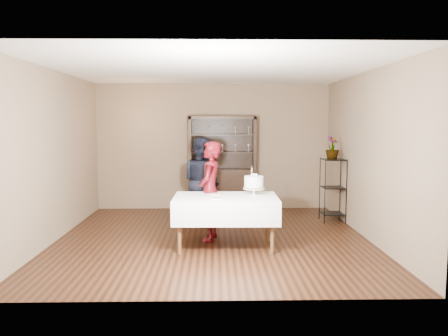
{
  "coord_description": "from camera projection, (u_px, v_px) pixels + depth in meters",
  "views": [
    {
      "loc": [
        0.03,
        -6.94,
        1.88
      ],
      "look_at": [
        0.19,
        0.1,
        1.14
      ],
      "focal_mm": 35.0,
      "sensor_mm": 36.0,
      "label": 1
    }
  ],
  "objects": [
    {
      "name": "cake_table",
      "position": [
        226.0,
        208.0,
        6.55
      ],
      "size": [
        1.56,
        0.98,
        0.77
      ],
      "rotation": [
        0.0,
        0.0,
        -0.02
      ],
      "color": "silver",
      "rests_on": "floor"
    },
    {
      "name": "plate_near",
      "position": [
        217.0,
        198.0,
        6.33
      ],
      "size": [
        0.21,
        0.21,
        0.01
      ],
      "primitive_type": "cylinder",
      "rotation": [
        0.0,
        0.0,
        0.09
      ],
      "color": "white",
      "rests_on": "cake_table"
    },
    {
      "name": "wall_left",
      "position": [
        55.0,
        156.0,
        6.9
      ],
      "size": [
        0.02,
        5.0,
        2.7
      ],
      "primitive_type": "cube",
      "color": "#77604C",
      "rests_on": "floor"
    },
    {
      "name": "china_hutch",
      "position": [
        222.0,
        180.0,
        9.27
      ],
      "size": [
        1.4,
        0.48,
        2.0
      ],
      "color": "black",
      "rests_on": "floor"
    },
    {
      "name": "cake",
      "position": [
        254.0,
        183.0,
        6.66
      ],
      "size": [
        0.38,
        0.38,
        0.45
      ],
      "rotation": [
        0.0,
        0.0,
        -0.37
      ],
      "color": "white",
      "rests_on": "cake_table"
    },
    {
      "name": "woman",
      "position": [
        210.0,
        191.0,
        6.93
      ],
      "size": [
        0.47,
        0.63,
        1.58
      ],
      "primitive_type": "imported",
      "rotation": [
        0.0,
        0.0,
        -1.74
      ],
      "color": "#34040C",
      "rests_on": "floor"
    },
    {
      "name": "plate_far",
      "position": [
        215.0,
        194.0,
        6.69
      ],
      "size": [
        0.23,
        0.23,
        0.01
      ],
      "primitive_type": "cylinder",
      "rotation": [
        0.0,
        0.0,
        -0.4
      ],
      "color": "white",
      "rests_on": "cake_table"
    },
    {
      "name": "man",
      "position": [
        202.0,
        181.0,
        8.0
      ],
      "size": [
        0.98,
        0.99,
        1.61
      ],
      "primitive_type": "imported",
      "rotation": [
        0.0,
        0.0,
        2.29
      ],
      "color": "black",
      "rests_on": "floor"
    },
    {
      "name": "potted_plant",
      "position": [
        332.0,
        148.0,
        8.15
      ],
      "size": [
        0.34,
        0.34,
        0.43
      ],
      "primitive_type": "imported",
      "rotation": [
        0.0,
        0.0,
        0.69
      ],
      "color": "#487236",
      "rests_on": "plant_etagere"
    },
    {
      "name": "floor",
      "position": [
        213.0,
        238.0,
        7.1
      ],
      "size": [
        5.0,
        5.0,
        0.0
      ],
      "primitive_type": "plane",
      "color": "black",
      "rests_on": "ground"
    },
    {
      "name": "wall_right",
      "position": [
        368.0,
        155.0,
        7.01
      ],
      "size": [
        0.02,
        5.0,
        2.7
      ],
      "primitive_type": "cube",
      "color": "#77604C",
      "rests_on": "floor"
    },
    {
      "name": "plant_etagere",
      "position": [
        333.0,
        187.0,
        8.28
      ],
      "size": [
        0.42,
        0.42,
        1.2
      ],
      "color": "black",
      "rests_on": "floor"
    },
    {
      "name": "ceiling",
      "position": [
        212.0,
        70.0,
        6.82
      ],
      "size": [
        5.0,
        5.0,
        0.0
      ],
      "primitive_type": "plane",
      "rotation": [
        3.14,
        0.0,
        0.0
      ],
      "color": "white",
      "rests_on": "back_wall"
    },
    {
      "name": "back_wall",
      "position": [
        213.0,
        147.0,
        9.44
      ],
      "size": [
        5.0,
        0.02,
        2.7
      ],
      "primitive_type": "cube",
      "color": "#77604C",
      "rests_on": "floor"
    }
  ]
}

